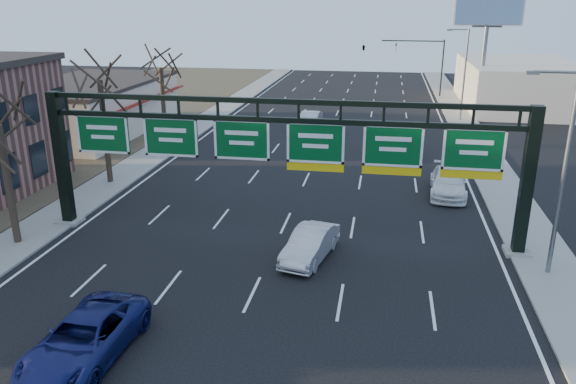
% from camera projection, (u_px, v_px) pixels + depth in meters
% --- Properties ---
extents(ground, '(160.00, 160.00, 0.00)m').
position_uv_depth(ground, '(240.00, 320.00, 21.51)').
color(ground, black).
rests_on(ground, ground).
extents(sidewalk_left, '(3.00, 120.00, 0.12)m').
position_uv_depth(sidewalk_left, '(142.00, 162.00, 42.20)').
color(sidewalk_left, gray).
rests_on(sidewalk_left, ground).
extents(sidewalk_right, '(3.00, 120.00, 0.12)m').
position_uv_depth(sidewalk_right, '(497.00, 180.00, 38.07)').
color(sidewalk_right, gray).
rests_on(sidewalk_right, ground).
extents(lane_markings, '(21.60, 120.00, 0.01)m').
position_uv_depth(lane_markings, '(310.00, 171.00, 40.15)').
color(lane_markings, white).
rests_on(lane_markings, ground).
extents(sign_gantry, '(24.60, 1.20, 7.20)m').
position_uv_depth(sign_gantry, '(282.00, 151.00, 27.44)').
color(sign_gantry, black).
rests_on(sign_gantry, ground).
extents(cream_strip, '(10.90, 18.40, 4.70)m').
position_uv_depth(cream_strip, '(91.00, 107.00, 51.24)').
color(cream_strip, beige).
rests_on(cream_strip, ground).
extents(building_right_distant, '(12.00, 20.00, 5.00)m').
position_uv_depth(building_right_distant, '(519.00, 84.00, 64.07)').
color(building_right_distant, beige).
rests_on(building_right_distant, ground).
extents(tree_mid, '(3.60, 3.60, 9.24)m').
position_uv_depth(tree_mid, '(98.00, 63.00, 35.01)').
color(tree_mid, '#32291C').
rests_on(tree_mid, sidewalk_left).
extents(tree_far, '(3.60, 3.60, 8.86)m').
position_uv_depth(tree_far, '(160.00, 55.00, 44.45)').
color(tree_far, '#32291C').
rests_on(tree_far, sidewalk_left).
extents(streetlight_near, '(2.15, 0.22, 9.00)m').
position_uv_depth(streetlight_near, '(562.00, 165.00, 23.44)').
color(streetlight_near, slate).
rests_on(streetlight_near, sidewalk_right).
extents(streetlight_far, '(2.15, 0.22, 9.00)m').
position_uv_depth(streetlight_far, '(464.00, 70.00, 55.13)').
color(streetlight_far, slate).
rests_on(streetlight_far, sidewalk_right).
extents(billboard_right, '(7.00, 0.50, 12.00)m').
position_uv_depth(billboard_right, '(487.00, 26.00, 58.07)').
color(billboard_right, slate).
rests_on(billboard_right, ground).
extents(traffic_signal_mast, '(10.16, 0.54, 7.00)m').
position_uv_depth(traffic_signal_mast, '(393.00, 51.00, 70.06)').
color(traffic_signal_mast, black).
rests_on(traffic_signal_mast, ground).
extents(car_blue_suv, '(2.80, 5.67, 1.55)m').
position_uv_depth(car_blue_suv, '(85.00, 338.00, 18.96)').
color(car_blue_suv, '#131955').
rests_on(car_blue_suv, ground).
extents(car_silver_sedan, '(2.50, 4.69, 1.47)m').
position_uv_depth(car_silver_sedan, '(310.00, 244.00, 26.35)').
color(car_silver_sedan, '#BBBABF').
rests_on(car_silver_sedan, ground).
extents(car_white_wagon, '(2.50, 5.44, 1.54)m').
position_uv_depth(car_white_wagon, '(448.00, 183.00, 35.14)').
color(car_white_wagon, white).
rests_on(car_white_wagon, ground).
extents(car_grey_far, '(2.29, 4.43, 1.44)m').
position_uv_depth(car_grey_far, '(402.00, 148.00, 43.57)').
color(car_grey_far, '#3F4245').
rests_on(car_grey_far, ground).
extents(car_silver_distant, '(2.01, 5.01, 1.62)m').
position_uv_depth(car_silver_distant, '(310.00, 121.00, 52.85)').
color(car_silver_distant, silver).
rests_on(car_silver_distant, ground).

